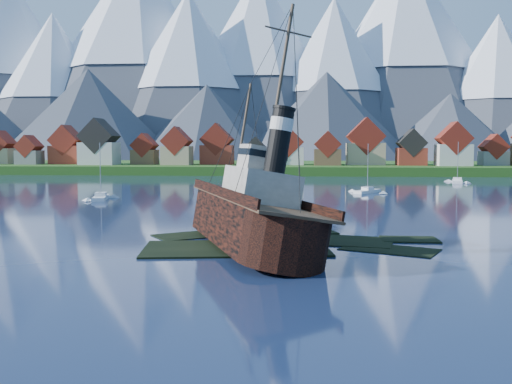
# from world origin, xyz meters

# --- Properties ---
(ground) EXTENTS (1400.00, 1400.00, 0.00)m
(ground) POSITION_xyz_m (0.00, 0.00, 0.00)
(ground) COLOR #1A2849
(ground) RESTS_ON ground
(shoal) EXTENTS (31.71, 21.24, 1.14)m
(shoal) POSITION_xyz_m (1.78, 2.15, -0.35)
(shoal) COLOR black
(shoal) RESTS_ON ground
(shore_bank) EXTENTS (600.00, 80.00, 3.20)m
(shore_bank) POSITION_xyz_m (0.00, 170.00, 0.00)
(shore_bank) COLOR #284C15
(shore_bank) RESTS_ON ground
(seawall) EXTENTS (600.00, 2.50, 2.00)m
(seawall) POSITION_xyz_m (0.00, 132.00, 0.00)
(seawall) COLOR #3F3D38
(seawall) RESTS_ON ground
(town) EXTENTS (250.96, 16.69, 17.30)m
(town) POSITION_xyz_m (-33.12, 152.18, 8.99)
(town) COLOR maroon
(town) RESTS_ON ground
(mountains) EXTENTS (965.00, 340.00, 205.00)m
(mountains) POSITION_xyz_m (-0.79, 481.26, 89.34)
(mountains) COLOR #2D333D
(mountains) RESTS_ON ground
(tugboat_wreck) EXTENTS (7.36, 31.73, 25.14)m
(tugboat_wreck) POSITION_xyz_m (-2.12, 0.93, 3.15)
(tugboat_wreck) COLOR black
(tugboat_wreck) RESTS_ON ground
(sailboat_a) EXTENTS (4.28, 9.41, 11.14)m
(sailboat_a) POSITION_xyz_m (-34.48, 47.05, 0.25)
(sailboat_a) COLOR white
(sailboat_a) RESTS_ON ground
(sailboat_d) EXTENTS (6.49, 7.62, 10.99)m
(sailboat_d) POSITION_xyz_m (17.19, 66.09, 0.25)
(sailboat_d) COLOR white
(sailboat_d) RESTS_ON ground
(sailboat_e) EXTENTS (4.80, 10.34, 11.63)m
(sailboat_e) POSITION_xyz_m (45.37, 102.25, 0.25)
(sailboat_e) COLOR white
(sailboat_e) RESTS_ON ground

